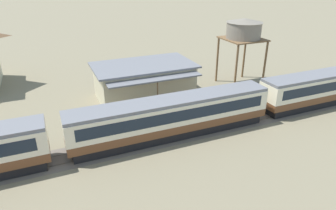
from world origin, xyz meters
name	(u,v)px	position (x,y,z in m)	size (l,w,h in m)	color
ground_plane	(115,145)	(0.00, 0.00, 0.00)	(600.00, 600.00, 0.00)	#7A7056
passenger_train	(175,115)	(5.88, -0.51, 2.20)	(62.87, 2.98, 3.96)	brown
railway_track	(181,133)	(6.55, -0.51, 0.01)	(116.20, 3.60, 0.04)	#665B51
station_building	(144,81)	(6.27, 9.80, 2.19)	(12.36, 8.55, 4.33)	beige
water_tower	(244,30)	(20.11, 9.06, 7.59)	(5.10, 5.10, 9.13)	brown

